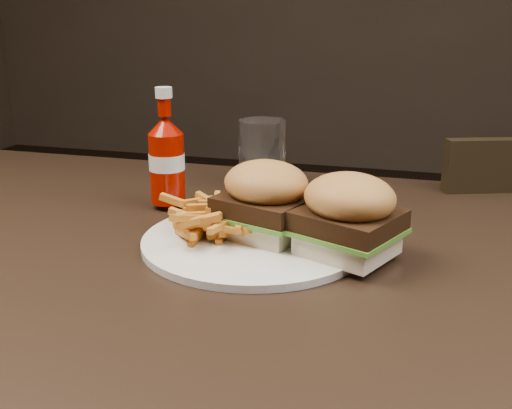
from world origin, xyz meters
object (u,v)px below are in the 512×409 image
(chair_far, at_px, (482,314))
(tumbler, at_px, (262,156))
(ketchup_bottle, at_px, (167,168))
(dining_table, at_px, (176,257))
(plate, at_px, (254,241))

(chair_far, distance_m, tumbler, 0.62)
(chair_far, height_order, ketchup_bottle, ketchup_bottle)
(dining_table, height_order, plate, plate)
(plate, relative_size, tumbler, 2.35)
(plate, relative_size, ketchup_bottle, 2.72)
(dining_table, distance_m, tumbler, 0.28)
(chair_far, bearing_deg, dining_table, 31.35)
(chair_far, bearing_deg, plate, 37.19)
(chair_far, relative_size, tumbler, 3.19)
(dining_table, bearing_deg, chair_far, 51.83)
(chair_far, xyz_separation_m, plate, (-0.34, -0.53, 0.33))
(tumbler, bearing_deg, dining_table, -98.22)
(chair_far, relative_size, plate, 1.36)
(plate, height_order, tumbler, tumbler)
(dining_table, relative_size, chair_far, 3.16)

